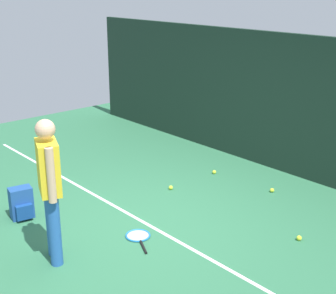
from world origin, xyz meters
TOP-DOWN VIEW (x-y plane):
  - ground_plane at (0.00, 0.00)m, footprint 12.00×12.00m
  - back_fence at (0.00, 3.00)m, footprint 10.00×0.10m
  - court_line at (0.00, 0.00)m, footprint 9.00×0.05m
  - tennis_player at (-0.02, -1.35)m, footprint 0.50×0.35m
  - tennis_racket at (0.23, -0.31)m, footprint 0.63×0.43m
  - backpack at (-1.26, -1.16)m, footprint 0.33×0.33m
  - tennis_ball_near_player at (0.50, 2.11)m, footprint 0.07×0.07m
  - tennis_ball_by_fence at (-0.62, 2.00)m, footprint 0.07×0.07m
  - tennis_ball_mid_court at (-0.62, 1.01)m, footprint 0.07×0.07m
  - tennis_ball_far_left at (1.63, 1.16)m, footprint 0.07×0.07m

SIDE VIEW (x-z plane):
  - ground_plane at x=0.00m, z-range 0.00..0.00m
  - court_line at x=0.00m, z-range 0.00..0.00m
  - tennis_racket at x=0.23m, z-range 0.00..0.03m
  - tennis_ball_near_player at x=0.50m, z-range 0.00..0.07m
  - tennis_ball_by_fence at x=-0.62m, z-range 0.00..0.07m
  - tennis_ball_mid_court at x=-0.62m, z-range 0.00..0.07m
  - tennis_ball_far_left at x=1.63m, z-range 0.00..0.07m
  - backpack at x=-1.26m, z-range -0.01..0.43m
  - tennis_player at x=-0.02m, z-range 0.12..1.82m
  - back_fence at x=0.00m, z-range 0.00..2.32m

